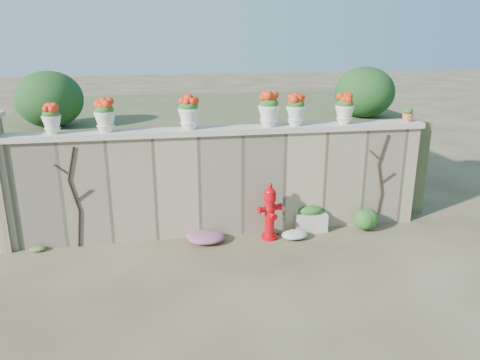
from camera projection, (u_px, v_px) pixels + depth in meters
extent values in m
plane|color=#4A3B25|center=(236.00, 275.00, 7.67)|extent=(80.00, 80.00, 0.00)
cube|color=tan|center=(220.00, 184.00, 9.06)|extent=(8.00, 0.40, 2.00)
cube|color=beige|center=(219.00, 131.00, 8.74)|extent=(8.10, 0.52, 0.10)
cube|color=#384C23|center=(203.00, 146.00, 12.06)|extent=(9.00, 6.00, 2.00)
ellipsoid|color=#143814|center=(49.00, 99.00, 9.18)|extent=(1.30, 1.30, 1.10)
ellipsoid|color=#143814|center=(365.00, 92.00, 10.29)|extent=(1.30, 1.30, 1.10)
cylinder|color=black|center=(79.00, 229.00, 8.59)|extent=(0.12, 0.04, 0.70)
cylinder|color=black|center=(74.00, 196.00, 8.40)|extent=(0.17, 0.04, 0.61)
cylinder|color=black|center=(71.00, 164.00, 8.22)|extent=(0.18, 0.04, 0.61)
cylinder|color=black|center=(83.00, 195.00, 8.42)|extent=(0.30, 0.02, 0.22)
cylinder|color=black|center=(61.00, 170.00, 8.22)|extent=(0.25, 0.02, 0.21)
cylinder|color=black|center=(378.00, 209.00, 9.59)|extent=(0.12, 0.04, 0.70)
cylinder|color=black|center=(380.00, 179.00, 9.39)|extent=(0.17, 0.04, 0.61)
cylinder|color=black|center=(383.00, 149.00, 9.21)|extent=(0.18, 0.04, 0.61)
cylinder|color=black|center=(388.00, 178.00, 9.42)|extent=(0.30, 0.02, 0.22)
cylinder|color=black|center=(374.00, 155.00, 9.22)|extent=(0.25, 0.02, 0.21)
cylinder|color=#C1070D|center=(269.00, 237.00, 9.04)|extent=(0.31, 0.31, 0.06)
cylinder|color=#C1070D|center=(270.00, 217.00, 8.91)|extent=(0.19, 0.19, 0.70)
cylinder|color=#C1070D|center=(270.00, 208.00, 8.86)|extent=(0.24, 0.24, 0.04)
cylinder|color=#C1070D|center=(270.00, 197.00, 8.79)|extent=(0.24, 0.24, 0.13)
ellipsoid|color=#C1070D|center=(270.00, 191.00, 8.76)|extent=(0.21, 0.21, 0.16)
cylinder|color=#C1070D|center=(270.00, 186.00, 8.73)|extent=(0.08, 0.08, 0.11)
cylinder|color=#C1070D|center=(262.00, 210.00, 8.80)|extent=(0.18, 0.15, 0.11)
cylinder|color=#C1070D|center=(277.00, 207.00, 8.92)|extent=(0.18, 0.15, 0.11)
cylinder|color=#C1070D|center=(273.00, 216.00, 8.79)|extent=(0.13, 0.13, 0.10)
cube|color=beige|center=(310.00, 222.00, 9.37)|extent=(0.63, 0.38, 0.36)
ellipsoid|color=#1E5119|center=(311.00, 210.00, 9.29)|extent=(0.48, 0.30, 0.19)
ellipsoid|color=#1E5119|center=(366.00, 218.00, 9.26)|extent=(0.60, 0.54, 0.57)
ellipsoid|color=#CF2999|center=(200.00, 237.00, 8.84)|extent=(0.86, 0.57, 0.23)
ellipsoid|color=white|center=(297.00, 234.00, 8.98)|extent=(0.57, 0.46, 0.21)
ellipsoid|color=#1E5119|center=(51.00, 114.00, 8.12)|extent=(0.28, 0.28, 0.17)
ellipsoid|color=red|center=(50.00, 110.00, 8.10)|extent=(0.25, 0.25, 0.18)
ellipsoid|color=#1E5119|center=(104.00, 109.00, 8.26)|extent=(0.32, 0.32, 0.19)
ellipsoid|color=red|center=(104.00, 105.00, 8.24)|extent=(0.28, 0.28, 0.20)
ellipsoid|color=#1E5119|center=(189.00, 106.00, 8.50)|extent=(0.34, 0.34, 0.20)
ellipsoid|color=red|center=(189.00, 101.00, 8.48)|extent=(0.30, 0.30, 0.21)
ellipsoid|color=#1E5119|center=(269.00, 103.00, 8.76)|extent=(0.35, 0.35, 0.21)
ellipsoid|color=red|center=(269.00, 98.00, 8.73)|extent=(0.31, 0.31, 0.22)
ellipsoid|color=#1E5119|center=(296.00, 104.00, 8.85)|extent=(0.33, 0.33, 0.20)
ellipsoid|color=red|center=(296.00, 100.00, 8.83)|extent=(0.29, 0.29, 0.21)
ellipsoid|color=#1E5119|center=(345.00, 103.00, 9.02)|extent=(0.32, 0.32, 0.19)
ellipsoid|color=red|center=(345.00, 99.00, 9.00)|extent=(0.28, 0.28, 0.20)
ellipsoid|color=#1E5119|center=(408.00, 111.00, 9.31)|extent=(0.18, 0.18, 0.13)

